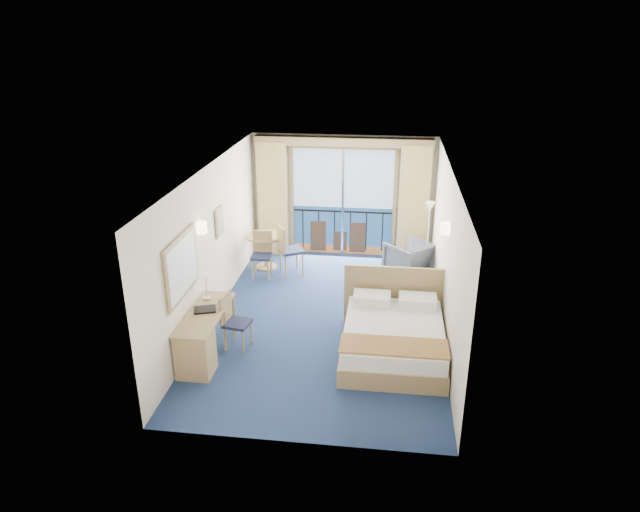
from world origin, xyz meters
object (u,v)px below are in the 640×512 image
Objects in this scene: table_chair_a at (287,247)px; nightstand at (428,307)px; round_table at (265,243)px; desk at (198,346)px; bed at (393,336)px; armchair at (408,259)px; desk_chair at (232,318)px; table_chair_b at (262,251)px; floor_lamp at (429,220)px.

nightstand is at bearing -150.10° from table_chair_a.
desk is at bearing -92.44° from round_table.
table_chair_a is at bearing -29.20° from round_table.
nightstand is at bearing 29.70° from desk.
desk is at bearing -150.30° from nightstand.
bed reaches higher than armchair.
round_table is at bearing 148.93° from nightstand.
round_table is (-0.18, 3.30, 0.04)m from desk_chair.
desk_chair is 3.03m from table_chair_a.
nightstand is at bearing -27.87° from table_chair_b.
floor_lamp is at bearing -112.74° from table_chair_a.
desk is 1.66× the size of table_chair_b.
round_table is at bearing 87.56° from desk.
table_chair_b is at bearing -172.76° from floor_lamp.
table_chair_b is at bearing 12.67° from desk_chair.
round_table is at bearing 32.10° from table_chair_a.
table_chair_a is 1.13× the size of table_chair_b.
desk_chair reaches higher than desk.
armchair is (0.28, 3.12, 0.06)m from bed.
desk_chair is 0.86× the size of table_chair_a.
bed reaches higher than table_chair_a.
bed is at bearing -171.07° from table_chair_a.
armchair reaches higher than nightstand.
bed reaches higher than round_table.
desk is at bearing -131.57° from floor_lamp.
round_table is 0.42m from table_chair_b.
floor_lamp is 1.01× the size of desk.
bed is at bearing 15.90° from desk.
floor_lamp reaches higher than armchair.
desk is (-3.56, -4.01, -0.79)m from floor_lamp.
nightstand is 0.65× the size of round_table.
desk is at bearing 7.51° from armchair.
desk_chair is 0.97× the size of table_chair_b.
floor_lamp is at bearing 78.46° from bed.
floor_lamp is (0.65, 3.18, 0.90)m from bed.
round_table is (0.17, 4.00, 0.15)m from desk.
table_chair_b reaches higher than round_table.
table_chair_a is (0.52, -0.29, 0.05)m from round_table.
desk is 1.46× the size of table_chair_a.
desk_chair is at bearing -177.22° from bed.
round_table is at bearing -44.48° from armchair.
floor_lamp is at bearing 48.43° from desk.
table_chair_a reaches higher than table_chair_b.
desk is 1.71× the size of desk_chair.
table_chair_b reaches higher than armchair.
armchair is 3.03m from round_table.
armchair is 0.51× the size of desk.
bed is at bearing -116.79° from nightstand.
bed is 4.20m from round_table.
floor_lamp is at bearing 0.20° from round_table.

